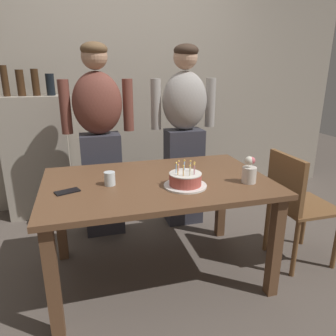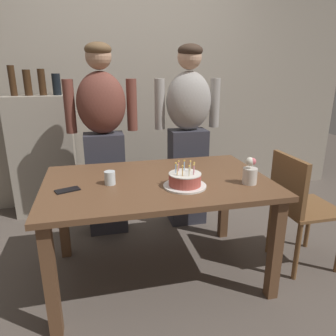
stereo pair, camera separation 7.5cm
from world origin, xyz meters
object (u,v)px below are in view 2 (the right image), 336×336
person_woman_cardigan (188,135)px  dining_chair (298,202)px  birthday_cake (185,180)px  flower_vase (250,172)px  cell_phone (68,190)px  person_man_bearded (104,139)px  water_glass_near (110,178)px

person_woman_cardigan → dining_chair: person_woman_cardigan is taller
birthday_cake → flower_vase: size_ratio=1.53×
cell_phone → person_man_bearded: (0.26, 0.84, 0.13)m
water_glass_near → person_man_bearded: (-0.00, 0.79, 0.09)m
flower_vase → person_woman_cardigan: bearing=96.8°
birthday_cake → person_woman_cardigan: bearing=72.0°
flower_vase → person_woman_cardigan: 1.00m
person_man_bearded → cell_phone: bearing=72.9°
water_glass_near → dining_chair: dining_chair is taller
person_woman_cardigan → dining_chair: size_ratio=1.90×
water_glass_near → person_woman_cardigan: person_woman_cardigan is taller
dining_chair → person_woman_cardigan: bearing=33.3°
cell_phone → person_woman_cardigan: size_ratio=0.09×
cell_phone → flower_vase: flower_vase is taller
birthday_cake → cell_phone: size_ratio=1.90×
dining_chair → flower_vase: bearing=102.5°
person_man_bearded → person_woman_cardigan: size_ratio=1.00×
water_glass_near → dining_chair: (1.35, -0.10, -0.27)m
person_woman_cardigan → cell_phone: bearing=39.3°
cell_phone → person_woman_cardigan: 1.33m
flower_vase → person_man_bearded: bearing=131.9°
birthday_cake → flower_vase: (0.42, -0.04, 0.04)m
birthday_cake → cell_phone: (-0.72, 0.10, -0.04)m
birthday_cake → dining_chair: (0.89, 0.06, -0.27)m
birthday_cake → person_man_bearded: person_man_bearded is taller
person_man_bearded → water_glass_near: bearing=90.2°
cell_phone → water_glass_near: bearing=-8.3°
water_glass_near → flower_vase: 0.91m
water_glass_near → birthday_cake: bearing=-18.8°
birthday_cake → water_glass_near: bearing=161.2°
dining_chair → water_glass_near: bearing=85.9°
water_glass_near → person_man_bearded: 0.79m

